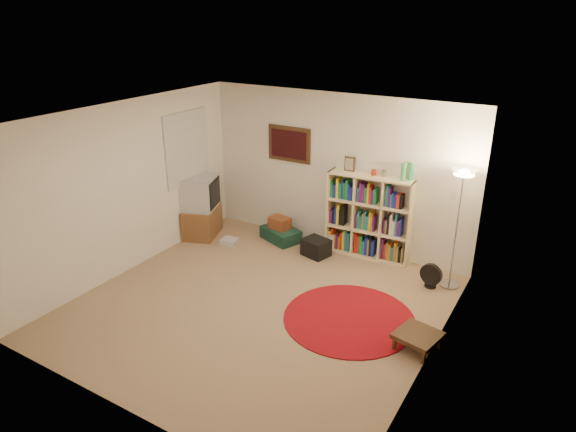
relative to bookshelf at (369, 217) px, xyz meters
The scene contains 12 objects.
room 2.31m from the bookshelf, 107.98° to the right, with size 4.54×4.54×2.54m.
bookshelf is the anchor object (origin of this frame).
floor_lamp 1.64m from the bookshelf, 13.19° to the right, with size 0.41×0.41×1.72m.
floor_fan 1.37m from the bookshelf, 23.45° to the right, with size 0.32×0.19×0.36m.
tv_stand 2.85m from the bookshelf, 164.61° to the right, with size 0.73×0.86×1.06m.
dvd_box 2.34m from the bookshelf, 158.77° to the right, with size 0.30×0.26×0.09m.
suitcase 1.58m from the bookshelf, behind, with size 0.76×0.62×0.21m.
wicker_basket 1.55m from the bookshelf, behind, with size 0.38×0.30×0.19m.
duffel_bag 0.96m from the bookshelf, 146.29° to the right, with size 0.46×0.42×0.27m.
paper_towel 0.78m from the bookshelf, 166.75° to the right, with size 0.17×0.17×0.27m.
red_rug 2.01m from the bookshelf, 73.74° to the right, with size 1.68×1.68×0.01m.
side_table 2.52m from the bookshelf, 53.72° to the right, with size 0.55×0.55×0.21m.
Camera 1 is at (3.34, -4.83, 3.69)m, focal length 32.00 mm.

